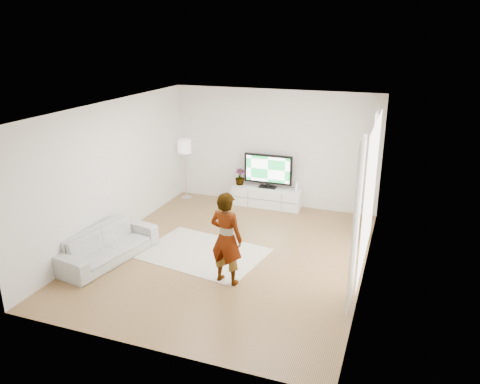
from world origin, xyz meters
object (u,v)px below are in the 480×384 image
(media_console, at_px, (267,197))
(player, at_px, (226,238))
(rug, at_px, (203,253))
(floor_lamp, at_px, (184,149))
(sofa, at_px, (107,245))
(television, at_px, (268,170))

(media_console, distance_m, player, 3.82)
(rug, bearing_deg, floor_lamp, 121.62)
(sofa, relative_size, floor_lamp, 1.33)
(player, bearing_deg, rug, -35.37)
(media_console, relative_size, rug, 0.74)
(floor_lamp, bearing_deg, television, 4.38)
(sofa, bearing_deg, floor_lamp, 12.02)
(media_console, distance_m, television, 0.68)
(rug, xyz_separation_m, floor_lamp, (-1.70, 2.76, 1.28))
(player, bearing_deg, television, -73.60)
(player, bearing_deg, floor_lamp, -44.74)
(media_console, bearing_deg, sofa, -118.11)
(television, xyz_separation_m, rug, (-0.43, -2.92, -0.91))
(television, xyz_separation_m, floor_lamp, (-2.13, -0.16, 0.37))
(floor_lamp, bearing_deg, rug, -58.38)
(player, distance_m, floor_lamp, 4.44)
(television, distance_m, rug, 3.09)
(media_console, xyz_separation_m, sofa, (-1.99, -3.72, 0.06))
(rug, xyz_separation_m, sofa, (-1.56, -0.83, 0.29))
(player, height_order, sofa, player)
(media_console, distance_m, sofa, 4.22)
(television, xyz_separation_m, sofa, (-1.99, -3.75, -0.62))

